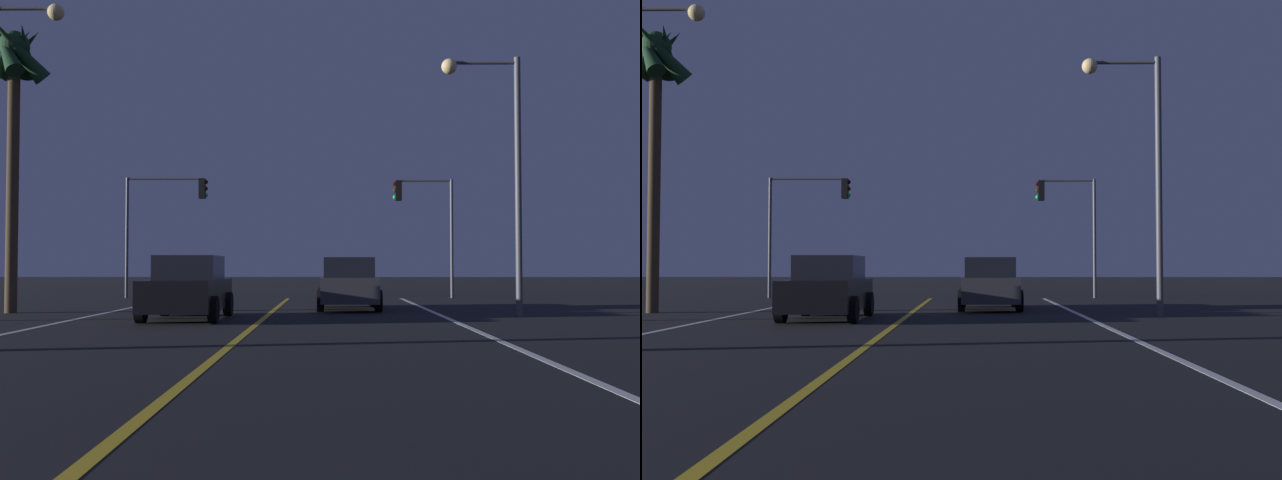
{
  "view_description": "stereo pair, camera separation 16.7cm",
  "coord_description": "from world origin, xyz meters",
  "views": [
    {
      "loc": [
        1.72,
        0.32,
        1.4
      ],
      "look_at": [
        1.44,
        28.55,
        2.43
      ],
      "focal_mm": 41.25,
      "sensor_mm": 36.0,
      "label": 1
    },
    {
      "loc": [
        1.89,
        0.32,
        1.4
      ],
      "look_at": [
        1.44,
        28.55,
        2.43
      ],
      "focal_mm": 41.25,
      "sensor_mm": 36.0,
      "label": 2
    }
  ],
  "objects": [
    {
      "name": "traffic_light_near_left",
      "position": [
        -5.54,
        33.25,
        4.06
      ],
      "size": [
        3.72,
        0.36,
        5.42
      ],
      "color": "#4C4C51",
      "rests_on": "ground"
    },
    {
      "name": "car_oncoming",
      "position": [
        -2.0,
        19.93,
        0.82
      ],
      "size": [
        2.02,
        4.3,
        1.7
      ],
      "rotation": [
        0.0,
        0.0,
        -1.57
      ],
      "color": "black",
      "rests_on": "ground"
    },
    {
      "name": "traffic_light_near_right",
      "position": [
        6.05,
        33.25,
        3.94
      ],
      "size": [
        2.71,
        0.36,
        5.33
      ],
      "rotation": [
        0.0,
        0.0,
        3.14
      ],
      "color": "#4C4C51",
      "rests_on": "ground"
    },
    {
      "name": "car_ahead_far",
      "position": [
        2.41,
        24.43,
        0.82
      ],
      "size": [
        2.02,
        4.3,
        1.7
      ],
      "rotation": [
        0.0,
        0.0,
        1.57
      ],
      "color": "black",
      "rests_on": "ground"
    },
    {
      "name": "lane_edge_right",
      "position": [
        4.99,
        13.38,
        0.0
      ],
      "size": [
        0.16,
        38.75,
        0.01
      ],
      "primitive_type": "cube",
      "color": "silver",
      "rests_on": "ground"
    },
    {
      "name": "lane_center_divider",
      "position": [
        0.0,
        13.38,
        0.0
      ],
      "size": [
        0.16,
        38.75,
        0.01
      ],
      "primitive_type": "cube",
      "color": "gold",
      "rests_on": "ground"
    },
    {
      "name": "street_lamp_left_mid",
      "position": [
        -6.65,
        19.29,
        5.24
      ],
      "size": [
        1.97,
        0.44,
        8.33
      ],
      "color": "#4C4C51",
      "rests_on": "ground"
    },
    {
      "name": "palm_tree_left_mid",
      "position": [
        -7.87,
        22.53,
        7.2
      ],
      "size": [
        2.15,
        2.01,
        9.08
      ],
      "color": "#473826",
      "rests_on": "ground"
    },
    {
      "name": "street_lamp_right_far",
      "position": [
        6.54,
        20.83,
        4.69
      ],
      "size": [
        2.22,
        0.44,
        7.29
      ],
      "rotation": [
        0.0,
        0.0,
        3.14
      ],
      "color": "#4C4C51",
      "rests_on": "ground"
    }
  ]
}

